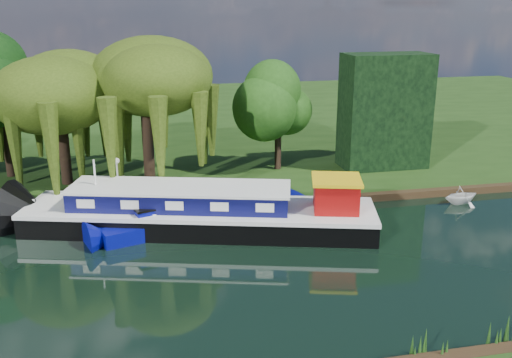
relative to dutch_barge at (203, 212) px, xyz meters
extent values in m
plane|color=black|center=(-4.99, -5.75, -0.98)|extent=(120.00, 120.00, 0.00)
cube|color=black|center=(-4.99, 28.25, -0.76)|extent=(120.00, 52.00, 0.45)
cube|color=black|center=(-0.16, 0.04, -0.52)|extent=(19.09, 9.07, 1.24)
cube|color=silver|center=(-0.16, 0.04, 0.21)|extent=(19.21, 9.17, 0.23)
cube|color=#0C0D43|center=(-1.15, 0.33, 0.83)|extent=(11.95, 6.02, 0.99)
cube|color=silver|center=(-1.15, 0.33, 1.38)|extent=(12.20, 6.28, 0.12)
cube|color=maroon|center=(6.83, -1.93, 1.11)|extent=(2.82, 2.82, 1.56)
cube|color=gold|center=(6.83, -1.93, 1.97)|extent=(3.14, 3.14, 0.17)
cylinder|color=silver|center=(-5.54, 1.57, 1.58)|extent=(0.10, 0.10, 2.49)
cube|color=#060973|center=(0.40, 0.92, -0.65)|extent=(12.10, 5.62, 0.91)
cube|color=#060973|center=(0.40, 0.92, 0.18)|extent=(8.50, 4.03, 0.75)
cube|color=black|center=(0.40, 0.92, 0.61)|extent=(8.63, 4.15, 0.10)
cube|color=silver|center=(-2.38, -0.78, 0.22)|extent=(0.59, 0.23, 0.32)
cube|color=silver|center=(-0.37, -0.14, 0.22)|extent=(0.59, 0.23, 0.32)
cube|color=silver|center=(1.64, 0.51, 0.22)|extent=(0.59, 0.23, 0.32)
cube|color=silver|center=(3.65, 1.16, 0.22)|extent=(0.59, 0.23, 0.32)
imported|color=silver|center=(15.95, 0.81, -0.98)|extent=(2.60, 2.34, 1.22)
cylinder|color=black|center=(-7.84, 8.65, 1.87)|extent=(0.62, 0.62, 4.80)
ellipsoid|color=#2A3E0D|center=(-7.84, 8.65, 5.33)|extent=(6.70, 6.70, 4.33)
cylinder|color=black|center=(-2.55, 7.17, 2.02)|extent=(0.72, 0.72, 5.11)
ellipsoid|color=#2A3E0D|center=(-2.55, 7.17, 5.71)|extent=(6.97, 6.97, 4.51)
cylinder|color=black|center=(-11.75, 11.24, 2.92)|extent=(0.66, 0.66, 6.90)
ellipsoid|color=black|center=(-11.75, 11.24, 5.74)|extent=(5.52, 5.52, 5.52)
cylinder|color=black|center=(6.48, 9.12, 1.98)|extent=(0.42, 0.42, 5.02)
ellipsoid|color=#1A3E0F|center=(6.48, 9.12, 4.04)|extent=(4.02, 4.02, 4.02)
cube|color=black|center=(14.01, 8.25, 3.47)|extent=(6.00, 3.00, 8.00)
cylinder|color=silver|center=(-4.49, 4.75, 0.57)|extent=(0.10, 0.10, 2.20)
sphere|color=white|center=(-4.49, 4.75, 1.85)|extent=(0.36, 0.36, 0.36)
cylinder|color=silver|center=(-8.99, 2.65, -0.03)|extent=(0.16, 0.16, 1.00)
cylinder|color=silver|center=(-1.99, 2.65, -0.03)|extent=(0.16, 0.16, 1.00)
cylinder|color=silver|center=(4.01, 2.65, -0.03)|extent=(0.16, 0.16, 1.00)
cone|color=#1C4311|center=(9.01, -13.35, -0.43)|extent=(1.20, 1.20, 1.10)
cone|color=#1C4311|center=(6.01, -13.45, -0.43)|extent=(1.20, 1.20, 1.10)
camera|label=1|loc=(-3.22, -28.75, 10.78)|focal=40.00mm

